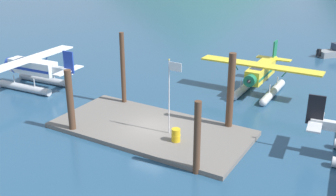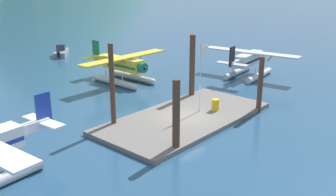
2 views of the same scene
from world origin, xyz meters
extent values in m
plane|color=navy|center=(0.00, 0.00, 0.00)|extent=(1200.00, 1200.00, 0.00)
cube|color=#66605B|center=(0.00, 0.00, 0.15)|extent=(13.73, 6.65, 0.30)
cylinder|color=#4C3323|center=(-4.55, -2.94, 2.27)|extent=(0.47, 0.47, 4.55)
cylinder|color=#4C3323|center=(5.19, -3.25, 2.21)|extent=(0.40, 0.40, 4.42)
cylinder|color=#4C3323|center=(-4.46, 2.94, 2.99)|extent=(0.36, 0.36, 5.98)
cylinder|color=#4C3323|center=(4.59, 2.98, 2.78)|extent=(0.49, 0.49, 5.57)
cylinder|color=silver|center=(1.56, -0.14, 2.84)|extent=(0.08, 0.08, 5.09)
cube|color=white|center=(2.01, -0.14, 5.04)|extent=(0.90, 0.03, 0.56)
sphere|color=gold|center=(1.56, -0.14, 5.44)|extent=(0.10, 0.10, 0.10)
cylinder|color=gold|center=(2.54, -0.94, 0.74)|extent=(0.58, 0.58, 0.88)
torus|color=gold|center=(2.54, -0.94, 0.74)|extent=(0.62, 0.62, 0.04)
cylinder|color=#B7BABF|center=(-14.00, 1.09, 0.32)|extent=(5.63, 1.05, 0.64)
sphere|color=#B7BABF|center=(-16.80, 0.88, 0.32)|extent=(0.64, 0.64, 0.64)
cylinder|color=#B7BABF|center=(-14.19, 3.58, 0.32)|extent=(5.63, 1.05, 0.64)
sphere|color=#B7BABF|center=(-16.98, 3.37, 0.32)|extent=(0.64, 0.64, 0.64)
cylinder|color=#B7BABF|center=(-15.20, 1.00, 0.99)|extent=(0.10, 0.10, 0.70)
cylinder|color=#B7BABF|center=(-12.81, 1.18, 0.99)|extent=(0.10, 0.10, 0.70)
cylinder|color=#B7BABF|center=(-15.38, 3.49, 0.99)|extent=(0.10, 0.10, 0.70)
cylinder|color=#B7BABF|center=(-12.99, 3.67, 0.99)|extent=(0.10, 0.10, 0.70)
cube|color=white|center=(-14.10, 2.33, 1.94)|extent=(4.88, 1.59, 1.20)
cube|color=#1E389E|center=(-14.10, 2.33, 1.84)|extent=(4.78, 1.60, 0.24)
cube|color=#283347|center=(-15.17, 2.25, 2.27)|extent=(1.17, 1.13, 0.56)
cube|color=white|center=(-14.40, 2.31, 2.61)|extent=(2.16, 10.47, 0.14)
cylinder|color=#1E389E|center=(-14.23, 0.12, 2.27)|extent=(0.13, 0.63, 0.84)
cylinder|color=#1E389E|center=(-14.56, 4.51, 2.27)|extent=(0.13, 0.63, 0.84)
cylinder|color=#1E389E|center=(-16.79, 2.14, 1.94)|extent=(0.67, 1.00, 0.96)
cone|color=black|center=(-17.24, 2.10, 1.94)|extent=(0.38, 0.38, 0.36)
cube|color=white|center=(-10.86, 2.57, 2.04)|extent=(2.23, 0.60, 0.56)
cube|color=#1E389E|center=(-9.96, 2.64, 2.89)|extent=(1.01, 0.19, 1.90)
cube|color=white|center=(-10.06, 2.63, 2.14)|extent=(1.03, 3.25, 0.10)
cylinder|color=#B7BABF|center=(5.28, 11.26, 0.32)|extent=(0.70, 5.61, 0.64)
sphere|color=#B7BABF|center=(5.31, 8.46, 0.32)|extent=(0.64, 0.64, 0.64)
cylinder|color=#B7BABF|center=(2.78, 11.24, 0.32)|extent=(0.70, 5.61, 0.64)
sphere|color=#B7BABF|center=(2.81, 8.44, 0.32)|extent=(0.64, 0.64, 0.64)
cylinder|color=#B7BABF|center=(5.29, 10.06, 0.99)|extent=(0.10, 0.10, 0.70)
cylinder|color=#B7BABF|center=(5.26, 12.46, 0.99)|extent=(0.10, 0.10, 0.70)
cylinder|color=#B7BABF|center=(2.79, 10.04, 0.99)|extent=(0.10, 0.10, 0.70)
cylinder|color=#B7BABF|center=(2.76, 12.44, 0.99)|extent=(0.10, 0.10, 0.70)
cube|color=yellow|center=(4.03, 11.25, 1.94)|extent=(1.30, 4.81, 1.20)
cube|color=#196B47|center=(4.03, 11.25, 1.84)|extent=(1.31, 4.72, 0.24)
cube|color=#283347|center=(4.04, 10.17, 2.27)|extent=(1.07, 1.11, 0.56)
cube|color=yellow|center=(4.03, 10.95, 2.61)|extent=(10.42, 1.52, 0.14)
cylinder|color=#196B47|center=(6.23, 10.98, 2.27)|extent=(0.62, 0.09, 0.84)
cylinder|color=#196B47|center=(1.83, 10.92, 2.27)|extent=(0.62, 0.09, 0.84)
cylinder|color=#196B47|center=(4.06, 8.55, 1.94)|extent=(0.97, 0.61, 0.96)
cone|color=black|center=(4.06, 8.10, 1.94)|extent=(0.36, 0.35, 0.36)
cube|color=yellow|center=(3.99, 14.50, 2.04)|extent=(0.47, 2.20, 0.56)
cube|color=#196B47|center=(3.98, 15.40, 2.89)|extent=(0.13, 1.00, 1.90)
cube|color=yellow|center=(3.98, 15.30, 2.14)|extent=(3.21, 0.84, 0.10)
cube|color=silver|center=(11.16, 2.64, 2.04)|extent=(2.24, 0.68, 0.56)
cube|color=black|center=(10.26, 2.54, 2.89)|extent=(1.01, 0.23, 1.90)
cube|color=silver|center=(10.36, 2.55, 2.14)|extent=(1.15, 3.27, 0.10)
cube|color=gray|center=(7.70, 27.76, 0.35)|extent=(3.92, 4.13, 0.70)
cube|color=black|center=(6.18, 26.06, 0.60)|extent=(0.48, 0.48, 0.80)
camera|label=1|loc=(13.79, -21.02, 12.27)|focal=42.49mm
camera|label=2|loc=(-20.81, -16.60, 10.24)|focal=40.60mm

